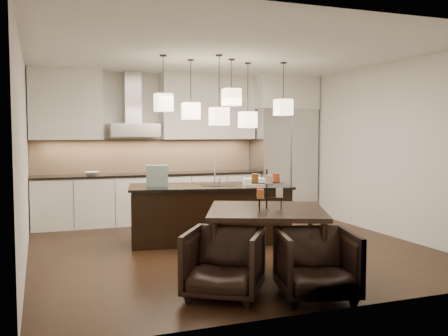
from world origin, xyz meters
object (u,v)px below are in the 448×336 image
object	(u,v)px
island_body	(210,214)
dining_table	(266,242)
armchair_right	(317,264)
refrigerator	(283,162)
armchair_left	(224,263)

from	to	relation	value
island_body	dining_table	xyz separation A→B (m)	(0.02, -2.00, -0.02)
armchair_right	refrigerator	bearing A→B (deg)	81.76
island_body	armchair_right	bearing A→B (deg)	-75.88
refrigerator	dining_table	world-z (taller)	refrigerator
island_body	armchair_left	bearing A→B (deg)	-94.39
refrigerator	armchair_right	xyz separation A→B (m)	(-2.08, -4.79, -0.72)
dining_table	armchair_right	bearing A→B (deg)	-58.80
island_body	armchair_left	size ratio (longest dim) A/B	3.07
dining_table	refrigerator	bearing A→B (deg)	83.72
armchair_left	armchair_right	size ratio (longest dim) A/B	1.00
island_body	armchair_right	xyz separation A→B (m)	(0.15, -2.92, -0.06)
refrigerator	island_body	bearing A→B (deg)	-139.92
island_body	armchair_right	size ratio (longest dim) A/B	3.06
refrigerator	dining_table	distance (m)	4.51
island_body	armchair_left	world-z (taller)	island_body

